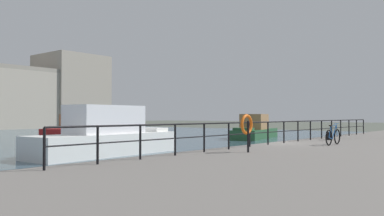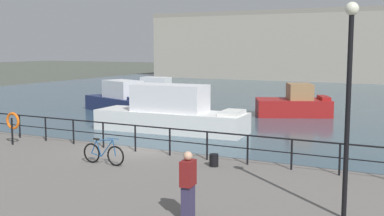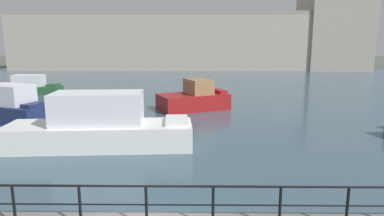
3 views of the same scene
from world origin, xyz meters
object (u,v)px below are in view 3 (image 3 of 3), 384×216
at_px(moored_red_daysailer, 194,99).
at_px(moored_small_launch, 23,87).
at_px(harbor_building, 219,41).
at_px(moored_white_yacht, 100,127).
at_px(moored_green_narrowboat, 7,107).

distance_m(moored_red_daysailer, moored_small_launch, 19.66).
distance_m(harbor_building, moored_red_daysailer, 40.46).
bearing_deg(harbor_building, moored_white_yacht, -100.41).
xyz_separation_m(harbor_building, moored_red_daysailer, (-4.48, -39.96, -4.51)).
bearing_deg(moored_white_yacht, moored_small_launch, 121.71).
bearing_deg(harbor_building, moored_red_daysailer, -96.40).
xyz_separation_m(harbor_building, moored_green_narrowboat, (-17.15, -44.12, -4.41)).
distance_m(moored_green_narrowboat, moored_small_launch, 13.51).
relative_size(moored_red_daysailer, moored_small_launch, 0.72).
height_order(moored_small_launch, moored_white_yacht, moored_white_yacht).
bearing_deg(moored_green_narrowboat, moored_white_yacht, -15.58).
height_order(harbor_building, moored_green_narrowboat, harbor_building).
bearing_deg(moored_green_narrowboat, harbor_building, 89.68).
distance_m(harbor_building, moored_small_launch, 38.98).
height_order(harbor_building, moored_red_daysailer, harbor_building).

